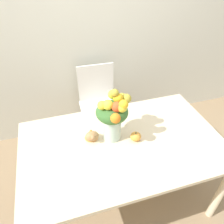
{
  "coord_description": "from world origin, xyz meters",
  "views": [
    {
      "loc": [
        -0.42,
        -1.09,
        1.94
      ],
      "look_at": [
        -0.06,
        0.08,
        0.98
      ],
      "focal_mm": 35.0,
      "sensor_mm": 36.0,
      "label": 1
    }
  ],
  "objects_px": {
    "flower_vase": "(113,115)",
    "turkey_figurine": "(92,135)",
    "pumpkin": "(136,136)",
    "dining_chair_near_window": "(99,105)"
  },
  "relations": [
    {
      "from": "flower_vase",
      "to": "turkey_figurine",
      "type": "relative_size",
      "value": 2.95
    },
    {
      "from": "pumpkin",
      "to": "turkey_figurine",
      "type": "height_order",
      "value": "turkey_figurine"
    },
    {
      "from": "flower_vase",
      "to": "dining_chair_near_window",
      "type": "height_order",
      "value": "flower_vase"
    },
    {
      "from": "turkey_figurine",
      "to": "dining_chair_near_window",
      "type": "xyz_separation_m",
      "value": [
        0.24,
        0.75,
        -0.29
      ]
    },
    {
      "from": "pumpkin",
      "to": "turkey_figurine",
      "type": "xyz_separation_m",
      "value": [
        -0.32,
        0.11,
        0.01
      ]
    },
    {
      "from": "dining_chair_near_window",
      "to": "pumpkin",
      "type": "bearing_deg",
      "value": -82.97
    },
    {
      "from": "pumpkin",
      "to": "dining_chair_near_window",
      "type": "distance_m",
      "value": 0.91
    },
    {
      "from": "turkey_figurine",
      "to": "flower_vase",
      "type": "bearing_deg",
      "value": -10.62
    },
    {
      "from": "turkey_figurine",
      "to": "dining_chair_near_window",
      "type": "height_order",
      "value": "dining_chair_near_window"
    },
    {
      "from": "flower_vase",
      "to": "pumpkin",
      "type": "height_order",
      "value": "flower_vase"
    }
  ]
}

